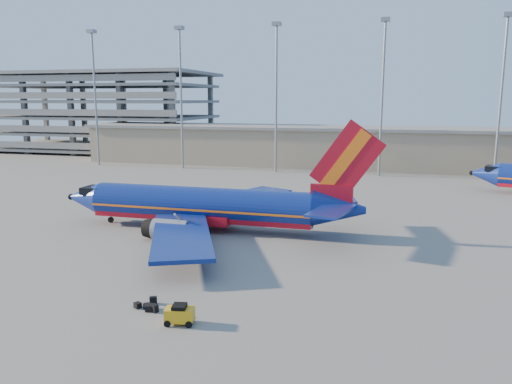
{
  "coord_description": "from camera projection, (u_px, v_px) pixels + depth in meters",
  "views": [
    {
      "loc": [
        17.46,
        -50.03,
        14.31
      ],
      "look_at": [
        2.77,
        3.16,
        4.0
      ],
      "focal_mm": 35.0,
      "sensor_mm": 36.0,
      "label": 1
    }
  ],
  "objects": [
    {
      "name": "light_mast_row",
      "position": [
        328.0,
        81.0,
        93.65
      ],
      "size": [
        101.6,
        1.6,
        28.65
      ],
      "color": "gray",
      "rests_on": "ground"
    },
    {
      "name": "baggage_tug",
      "position": [
        180.0,
        314.0,
        32.08
      ],
      "size": [
        2.03,
        1.45,
        1.33
      ],
      "rotation": [
        0.0,
        0.0,
        0.2
      ],
      "color": "gold",
      "rests_on": "ground"
    },
    {
      "name": "terminal_building",
      "position": [
        357.0,
        147.0,
        106.14
      ],
      "size": [
        122.0,
        16.0,
        8.5
      ],
      "color": "gray",
      "rests_on": "ground"
    },
    {
      "name": "ground",
      "position": [
        224.0,
        232.0,
        54.6
      ],
      "size": [
        220.0,
        220.0,
        0.0
      ],
      "primitive_type": "plane",
      "color": "slate",
      "rests_on": "ground"
    },
    {
      "name": "parking_garage",
      "position": [
        100.0,
        108.0,
        138.83
      ],
      "size": [
        62.0,
        32.0,
        21.4
      ],
      "color": "slate",
      "rests_on": "ground"
    },
    {
      "name": "aircraft_main",
      "position": [
        209.0,
        206.0,
        55.05
      ],
      "size": [
        36.45,
        35.11,
        12.35
      ],
      "rotation": [
        0.0,
        0.0,
        0.01
      ],
      "color": "navy",
      "rests_on": "ground"
    },
    {
      "name": "luggage_pile",
      "position": [
        152.0,
        307.0,
        34.22
      ],
      "size": [
        4.26,
        2.66,
        0.54
      ],
      "color": "black",
      "rests_on": "ground"
    }
  ]
}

